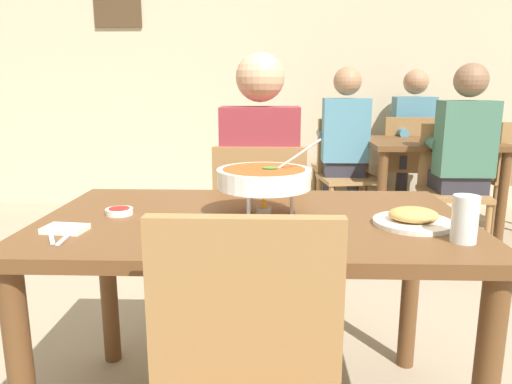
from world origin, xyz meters
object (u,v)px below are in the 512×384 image
(rice_plate, at_px, (227,234))
(appetizer_plate, at_px, (413,219))
(chair_diner_main, at_px, (260,225))
(patron_bg_left, at_px, (462,149))
(chair_bg_right, at_px, (406,161))
(drink_glass, at_px, (465,221))
(curry_bowl, at_px, (264,179))
(sauce_dish, at_px, (119,211))
(chair_bg_corner, at_px, (349,160))
(chair_bg_left, at_px, (451,181))
(dining_table_main, at_px, (254,248))
(diner_main, at_px, (260,175))
(chair_bg_middle, at_px, (345,167))
(patron_bg_middle, at_px, (344,139))
(dining_table_far, at_px, (429,157))
(patron_bg_right, at_px, (414,133))

(rice_plate, relative_size, appetizer_plate, 1.00)
(chair_diner_main, distance_m, rice_plate, 0.99)
(rice_plate, relative_size, patron_bg_left, 0.18)
(chair_diner_main, distance_m, chair_bg_right, 2.44)
(rice_plate, xyz_separation_m, drink_glass, (0.65, 0.02, 0.04))
(curry_bowl, xyz_separation_m, sauce_dish, (-0.48, 0.02, -0.12))
(chair_bg_corner, relative_size, patron_bg_left, 0.69)
(drink_glass, relative_size, chair_bg_left, 0.14)
(dining_table_main, xyz_separation_m, diner_main, (0.00, 0.73, 0.11))
(appetizer_plate, bearing_deg, chair_bg_left, 66.72)
(chair_bg_left, bearing_deg, appetizer_plate, -113.28)
(chair_bg_middle, relative_size, chair_bg_corner, 1.00)
(patron_bg_left, height_order, patron_bg_middle, same)
(curry_bowl, bearing_deg, appetizer_plate, -8.42)
(diner_main, bearing_deg, patron_bg_left, 37.60)
(chair_bg_right, bearing_deg, chair_diner_main, -121.02)
(chair_bg_left, bearing_deg, drink_glass, -109.48)
(chair_bg_right, bearing_deg, chair_bg_corner, 175.73)
(sauce_dish, distance_m, chair_bg_left, 2.56)
(diner_main, height_order, patron_bg_left, same)
(dining_table_far, relative_size, patron_bg_middle, 0.76)
(chair_bg_left, bearing_deg, dining_table_far, 91.44)
(dining_table_main, xyz_separation_m, rice_plate, (-0.07, -0.25, 0.13))
(curry_bowl, bearing_deg, patron_bg_middle, 75.70)
(chair_diner_main, xyz_separation_m, curry_bowl, (0.03, -0.71, 0.36))
(curry_bowl, distance_m, chair_bg_middle, 2.51)
(dining_table_far, bearing_deg, chair_diner_main, -129.05)
(chair_bg_corner, bearing_deg, chair_bg_right, -4.27)
(chair_bg_middle, height_order, patron_bg_left, patron_bg_left)
(drink_glass, bearing_deg, rice_plate, -178.66)
(appetizer_plate, bearing_deg, patron_bg_left, 65.13)
(curry_bowl, relative_size, sauce_dish, 3.69)
(patron_bg_right, bearing_deg, dining_table_far, -92.50)
(curry_bowl, distance_m, sauce_dish, 0.49)
(dining_table_far, height_order, chair_bg_left, chair_bg_left)
(dining_table_far, height_order, chair_bg_corner, chair_bg_corner)
(diner_main, relative_size, curry_bowl, 3.94)
(curry_bowl, xyz_separation_m, chair_bg_corner, (0.72, 2.84, -0.36))
(appetizer_plate, distance_m, patron_bg_right, 3.06)
(diner_main, bearing_deg, chair_bg_corner, 70.28)
(chair_diner_main, xyz_separation_m, appetizer_plate, (0.49, -0.78, 0.25))
(rice_plate, relative_size, drink_glass, 1.85)
(chair_diner_main, distance_m, patron_bg_right, 2.55)
(chair_diner_main, distance_m, sauce_dish, 0.86)
(chair_bg_left, distance_m, chair_bg_corner, 1.13)
(dining_table_main, relative_size, patron_bg_left, 1.05)
(curry_bowl, xyz_separation_m, dining_table_far, (1.27, 2.32, -0.26))
(sauce_dish, relative_size, dining_table_far, 0.09)
(drink_glass, distance_m, patron_bg_middle, 2.61)
(rice_plate, xyz_separation_m, patron_bg_middle, (0.70, 2.62, -0.02))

